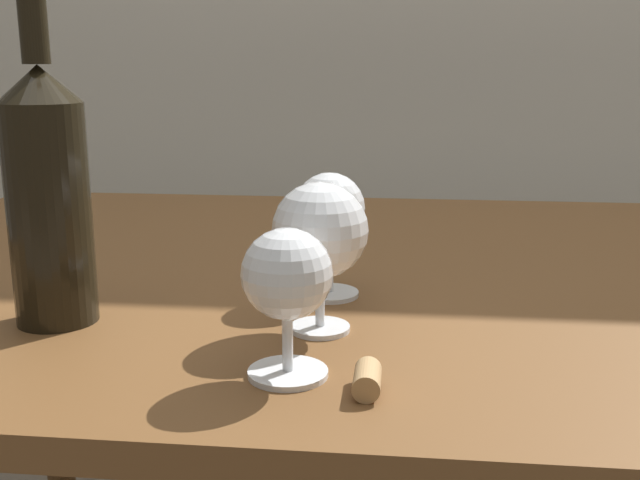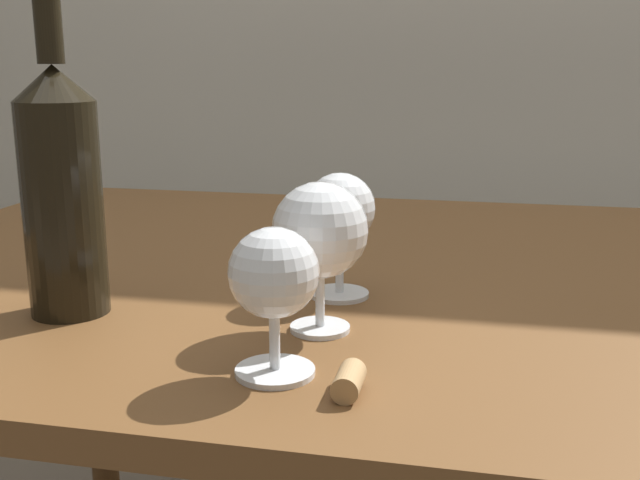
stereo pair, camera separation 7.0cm
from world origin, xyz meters
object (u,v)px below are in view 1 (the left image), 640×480
at_px(wine_glass_pinot, 330,212).
at_px(wine_bottle, 48,191).
at_px(wine_glass_white, 287,277).
at_px(wine_glass_chardonnay, 320,232).
at_px(cork, 367,379).

relative_size(wine_glass_pinot, wine_bottle, 0.41).
distance_m(wine_glass_pinot, wine_bottle, 0.29).
bearing_deg(wine_glass_white, wine_bottle, 156.46).
bearing_deg(wine_glass_chardonnay, cork, -68.95).
bearing_deg(wine_glass_chardonnay, wine_bottle, -179.87).
bearing_deg(wine_glass_pinot, wine_bottle, -157.10).
relative_size(wine_bottle, cork, 7.99).
xyz_separation_m(wine_bottle, cork, (0.31, -0.13, -0.12)).
bearing_deg(cork, wine_glass_white, 159.26).
xyz_separation_m(wine_glass_white, wine_glass_pinot, (0.01, 0.22, 0.01)).
distance_m(wine_glass_white, wine_glass_chardonnay, 0.11).
bearing_deg(cork, wine_glass_chardonnay, 111.05).
bearing_deg(wine_glass_white, cork, -20.74).
bearing_deg(wine_glass_pinot, cork, -77.72).
height_order(wine_glass_chardonnay, wine_bottle, wine_bottle).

